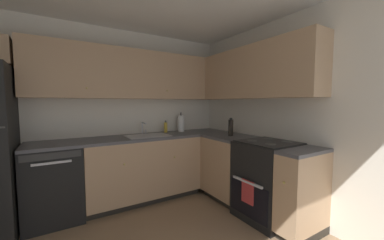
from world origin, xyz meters
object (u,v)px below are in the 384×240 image
object	(u,v)px
oven_range	(268,180)
oil_bottle	(231,127)
dishwasher	(54,183)
paper_towel_roll	(181,123)
soap_bottle	(166,127)

from	to	relation	value
oven_range	oil_bottle	distance (m)	0.86
dishwasher	paper_towel_roll	bearing A→B (deg)	5.13
soap_bottle	oil_bottle	size ratio (longest dim) A/B	0.74
paper_towel_roll	oil_bottle	size ratio (longest dim) A/B	1.27
soap_bottle	paper_towel_roll	bearing A→B (deg)	-4.32
soap_bottle	paper_towel_roll	world-z (taller)	paper_towel_roll
soap_bottle	oven_range	bearing A→B (deg)	-65.69
oven_range	oil_bottle	bearing A→B (deg)	91.62
dishwasher	paper_towel_roll	world-z (taller)	paper_towel_roll
paper_towel_roll	oil_bottle	bearing A→B (deg)	-64.52
oven_range	oil_bottle	xyz separation A→B (m)	(-0.02, 0.65, 0.57)
dishwasher	oven_range	world-z (taller)	oven_range
dishwasher	oil_bottle	distance (m)	2.33
dishwasher	soap_bottle	bearing A→B (deg)	6.75
paper_towel_roll	soap_bottle	bearing A→B (deg)	175.68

